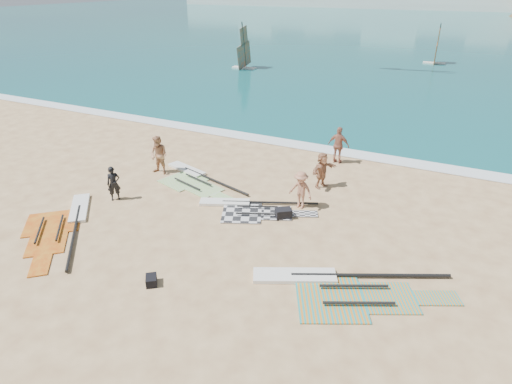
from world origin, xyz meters
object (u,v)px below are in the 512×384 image
at_px(rig_grey, 247,208).
at_px(beachgoer_back, 339,145).
at_px(rig_orange, 337,287).
at_px(person_wetsuit, 114,184).
at_px(gear_bag_far, 151,280).
at_px(gear_bag_near, 283,213).
at_px(beachgoer_mid, 301,190).
at_px(beachgoer_right, 322,170).
at_px(rig_red, 64,223).
at_px(rig_green, 194,178).
at_px(beachgoer_left, 159,155).

height_order(rig_grey, beachgoer_back, beachgoer_back).
relative_size(rig_orange, person_wetsuit, 4.14).
bearing_deg(gear_bag_far, gear_bag_near, 69.91).
xyz_separation_m(beachgoer_mid, beachgoer_right, (0.16, 2.30, 0.02)).
bearing_deg(rig_orange, gear_bag_far, 178.59).
distance_m(rig_orange, rig_red, 10.64).
xyz_separation_m(beachgoer_back, beachgoer_right, (0.17, -3.16, -0.12)).
height_order(rig_grey, rig_green, rig_green).
bearing_deg(beachgoer_mid, rig_red, -135.14).
bearing_deg(rig_grey, gear_bag_near, -24.30).
distance_m(gear_bag_near, person_wetsuit, 7.34).
distance_m(gear_bag_far, beachgoer_mid, 7.18).
bearing_deg(person_wetsuit, rig_green, 12.98).
distance_m(person_wetsuit, beachgoer_back, 11.10).
bearing_deg(beachgoer_back, person_wetsuit, 53.24).
bearing_deg(gear_bag_far, rig_orange, 24.18).
xyz_separation_m(rig_grey, rig_red, (-5.80, -4.26, 0.00)).
height_order(gear_bag_near, beachgoer_right, beachgoer_right).
bearing_deg(beachgoer_mid, beachgoer_right, 96.23).
bearing_deg(beachgoer_back, rig_red, 59.48).
distance_m(rig_green, rig_orange, 9.71).
distance_m(gear_bag_near, gear_bag_far, 6.01).
distance_m(person_wetsuit, beachgoer_left, 3.13).
distance_m(rig_orange, gear_bag_far, 5.74).
distance_m(rig_red, beachgoer_right, 11.00).
height_order(rig_green, beachgoer_mid, beachgoer_mid).
distance_m(rig_green, gear_bag_far, 7.84).
relative_size(person_wetsuit, beachgoer_right, 0.91).
relative_size(rig_orange, beachgoer_back, 3.28).
bearing_deg(rig_grey, person_wetsuit, 174.01).
relative_size(rig_grey, beachgoer_mid, 3.12).
height_order(rig_grey, rig_red, rig_red).
relative_size(rig_grey, rig_red, 0.97).
distance_m(rig_orange, person_wetsuit, 10.43).
bearing_deg(rig_green, beachgoer_left, -159.86).
bearing_deg(gear_bag_near, rig_red, -150.26).
bearing_deg(rig_orange, beachgoer_mid, 97.67).
height_order(person_wetsuit, beachgoer_right, beachgoer_right).
relative_size(rig_grey, gear_bag_far, 10.73).
height_order(rig_green, beachgoer_right, beachgoer_right).
distance_m(person_wetsuit, beachgoer_mid, 7.92).
height_order(rig_grey, beachgoer_right, beachgoer_right).
bearing_deg(person_wetsuit, gear_bag_far, -85.16).
xyz_separation_m(rig_green, beachgoer_left, (-1.84, -0.11, 0.90)).
bearing_deg(beachgoer_mid, beachgoer_back, 100.23).
xyz_separation_m(rig_grey, gear_bag_near, (1.63, -0.02, 0.15)).
bearing_deg(gear_bag_near, gear_bag_far, -110.09).
relative_size(rig_red, gear_bag_far, 11.11).
distance_m(gear_bag_far, beachgoer_right, 9.42).
bearing_deg(rig_orange, gear_bag_near, 108.28).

